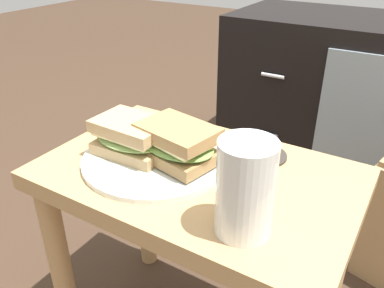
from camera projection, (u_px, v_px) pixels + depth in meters
side_table at (197, 211)px, 0.76m from camera, size 0.56×0.36×0.46m
tv_cabinet at (362, 101)px, 1.44m from camera, size 0.96×0.46×0.58m
plate at (155, 159)px, 0.74m from camera, size 0.27×0.27×0.01m
sandwich_front at (132, 137)px, 0.73m from camera, size 0.15×0.10×0.07m
sandwich_back at (178, 143)px, 0.70m from camera, size 0.16×0.13×0.07m
beer_glass at (245, 189)px, 0.54m from camera, size 0.08×0.08×0.14m
coaster at (264, 155)px, 0.75m from camera, size 0.09×0.09×0.01m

